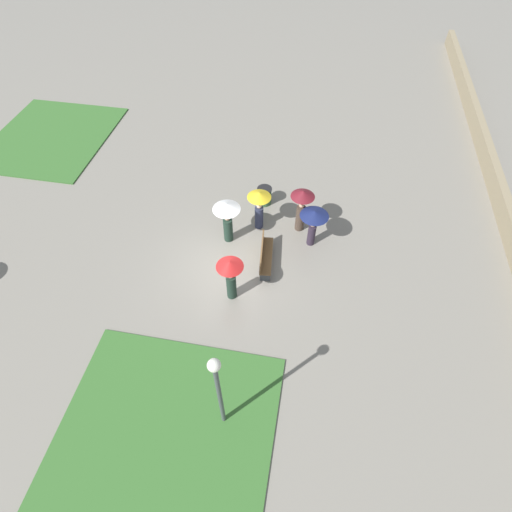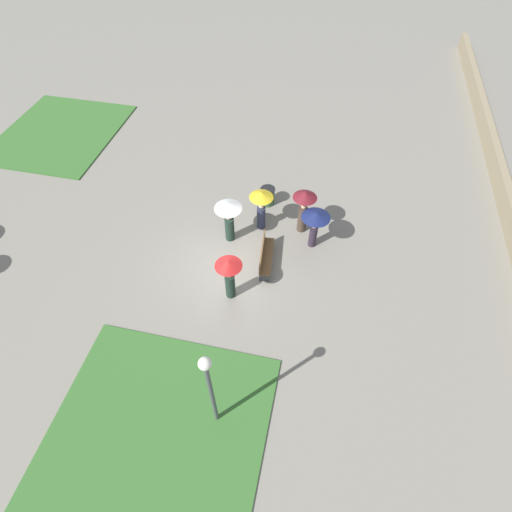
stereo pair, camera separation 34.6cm
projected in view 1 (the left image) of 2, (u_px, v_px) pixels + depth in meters
ground_plane at (227, 267)px, 15.16m from camera, size 90.00×90.00×0.00m
lawn_patch_near at (157, 460)px, 10.82m from camera, size 7.01×6.08×0.06m
lawn_patch_far at (51, 137)px, 20.68m from camera, size 6.63×5.78×0.06m
park_bench at (265, 255)px, 14.94m from camera, size 1.88×0.61×0.90m
lamp_post at (218, 386)px, 9.63m from camera, size 0.32×0.32×3.79m
trash_bin at (264, 196)px, 17.18m from camera, size 0.64×0.64×0.79m
crowd_person_maroon at (302, 204)px, 15.46m from camera, size 0.93×0.93×2.00m
crowd_person_yellow at (259, 204)px, 15.60m from camera, size 0.94×0.94×1.83m
crowd_person_red at (230, 273)px, 13.31m from camera, size 0.93×0.93×1.93m
crowd_person_navy at (314, 219)px, 14.95m from camera, size 1.09×1.09×1.73m
crowd_person_white at (227, 215)px, 15.06m from camera, size 1.06×1.06×1.91m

